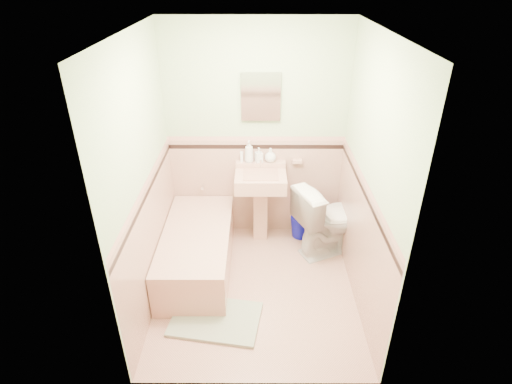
{
  "coord_description": "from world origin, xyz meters",
  "views": [
    {
      "loc": [
        0.01,
        -3.24,
        2.95
      ],
      "look_at": [
        0.0,
        0.25,
        1.0
      ],
      "focal_mm": 29.0,
      "sensor_mm": 36.0,
      "label": 1
    }
  ],
  "objects_px": {
    "medicine_cabinet": "(261,97)",
    "bucket": "(301,226)",
    "bathtub": "(198,251)",
    "sink": "(260,208)",
    "toilet": "(332,219)",
    "soap_bottle_mid": "(259,155)",
    "soap_bottle_right": "(270,155)",
    "soap_bottle_left": "(249,151)",
    "shoe": "(206,307)"
  },
  "relations": [
    {
      "from": "sink",
      "to": "soap_bottle_mid",
      "type": "relative_size",
      "value": 5.3
    },
    {
      "from": "sink",
      "to": "toilet",
      "type": "xyz_separation_m",
      "value": [
        0.8,
        -0.2,
        -0.02
      ]
    },
    {
      "from": "soap_bottle_left",
      "to": "toilet",
      "type": "relative_size",
      "value": 0.3
    },
    {
      "from": "medicine_cabinet",
      "to": "soap_bottle_mid",
      "type": "bearing_deg",
      "value": -123.46
    },
    {
      "from": "soap_bottle_mid",
      "to": "bucket",
      "type": "distance_m",
      "value": 1.05
    },
    {
      "from": "sink",
      "to": "soap_bottle_right",
      "type": "xyz_separation_m",
      "value": [
        0.11,
        0.18,
        0.59
      ]
    },
    {
      "from": "bathtub",
      "to": "bucket",
      "type": "bearing_deg",
      "value": 27.71
    },
    {
      "from": "soap_bottle_left",
      "to": "soap_bottle_right",
      "type": "relative_size",
      "value": 1.56
    },
    {
      "from": "soap_bottle_mid",
      "to": "soap_bottle_right",
      "type": "height_order",
      "value": "soap_bottle_mid"
    },
    {
      "from": "medicine_cabinet",
      "to": "soap_bottle_mid",
      "type": "height_order",
      "value": "medicine_cabinet"
    },
    {
      "from": "bathtub",
      "to": "soap_bottle_mid",
      "type": "relative_size",
      "value": 8.89
    },
    {
      "from": "sink",
      "to": "shoe",
      "type": "bearing_deg",
      "value": -114.16
    },
    {
      "from": "medicine_cabinet",
      "to": "bucket",
      "type": "xyz_separation_m",
      "value": [
        0.5,
        -0.12,
        -1.57
      ]
    },
    {
      "from": "medicine_cabinet",
      "to": "soap_bottle_left",
      "type": "relative_size",
      "value": 1.84
    },
    {
      "from": "medicine_cabinet",
      "to": "soap_bottle_right",
      "type": "distance_m",
      "value": 0.67
    },
    {
      "from": "toilet",
      "to": "soap_bottle_right",
      "type": "bearing_deg",
      "value": 36.7
    },
    {
      "from": "bathtub",
      "to": "shoe",
      "type": "relative_size",
      "value": 10.9
    },
    {
      "from": "medicine_cabinet",
      "to": "soap_bottle_mid",
      "type": "distance_m",
      "value": 0.66
    },
    {
      "from": "medicine_cabinet",
      "to": "bucket",
      "type": "relative_size",
      "value": 1.75
    },
    {
      "from": "soap_bottle_mid",
      "to": "bucket",
      "type": "xyz_separation_m",
      "value": [
        0.52,
        -0.09,
        -0.9
      ]
    },
    {
      "from": "medicine_cabinet",
      "to": "shoe",
      "type": "relative_size",
      "value": 3.42
    },
    {
      "from": "bathtub",
      "to": "medicine_cabinet",
      "type": "xyz_separation_m",
      "value": [
        0.68,
        0.74,
        1.47
      ]
    },
    {
      "from": "bathtub",
      "to": "soap_bottle_right",
      "type": "height_order",
      "value": "soap_bottle_right"
    },
    {
      "from": "soap_bottle_left",
      "to": "shoe",
      "type": "distance_m",
      "value": 1.75
    },
    {
      "from": "bathtub",
      "to": "soap_bottle_mid",
      "type": "height_order",
      "value": "soap_bottle_mid"
    },
    {
      "from": "toilet",
      "to": "medicine_cabinet",
      "type": "bearing_deg",
      "value": 38.47
    },
    {
      "from": "soap_bottle_left",
      "to": "soap_bottle_mid",
      "type": "distance_m",
      "value": 0.12
    },
    {
      "from": "bathtub",
      "to": "bucket",
      "type": "distance_m",
      "value": 1.33
    },
    {
      "from": "soap_bottle_left",
      "to": "bucket",
      "type": "bearing_deg",
      "value": -8.21
    },
    {
      "from": "soap_bottle_right",
      "to": "toilet",
      "type": "bearing_deg",
      "value": -28.94
    },
    {
      "from": "soap_bottle_left",
      "to": "bathtub",
      "type": "bearing_deg",
      "value": -127.72
    },
    {
      "from": "bathtub",
      "to": "medicine_cabinet",
      "type": "distance_m",
      "value": 1.78
    },
    {
      "from": "medicine_cabinet",
      "to": "shoe",
      "type": "bearing_deg",
      "value": -110.86
    },
    {
      "from": "bathtub",
      "to": "medicine_cabinet",
      "type": "height_order",
      "value": "medicine_cabinet"
    },
    {
      "from": "bathtub",
      "to": "sink",
      "type": "height_order",
      "value": "sink"
    },
    {
      "from": "sink",
      "to": "toilet",
      "type": "relative_size",
      "value": 1.04
    },
    {
      "from": "soap_bottle_mid",
      "to": "bucket",
      "type": "relative_size",
      "value": 0.63
    },
    {
      "from": "sink",
      "to": "bucket",
      "type": "bearing_deg",
      "value": 10.14
    },
    {
      "from": "soap_bottle_left",
      "to": "sink",
      "type": "bearing_deg",
      "value": -54.0
    },
    {
      "from": "bucket",
      "to": "soap_bottle_mid",
      "type": "bearing_deg",
      "value": 170.06
    },
    {
      "from": "soap_bottle_right",
      "to": "toilet",
      "type": "height_order",
      "value": "soap_bottle_right"
    },
    {
      "from": "soap_bottle_right",
      "to": "toilet",
      "type": "distance_m",
      "value": 0.99
    },
    {
      "from": "shoe",
      "to": "bathtub",
      "type": "bearing_deg",
      "value": 118.68
    },
    {
      "from": "bathtub",
      "to": "soap_bottle_mid",
      "type": "bearing_deg",
      "value": 47.08
    },
    {
      "from": "medicine_cabinet",
      "to": "soap_bottle_mid",
      "type": "relative_size",
      "value": 2.79
    },
    {
      "from": "soap_bottle_right",
      "to": "bucket",
      "type": "bearing_deg",
      "value": -13.21
    },
    {
      "from": "soap_bottle_right",
      "to": "medicine_cabinet",
      "type": "bearing_deg",
      "value": 164.95
    },
    {
      "from": "shoe",
      "to": "soap_bottle_left",
      "type": "bearing_deg",
      "value": 89.6
    },
    {
      "from": "bathtub",
      "to": "bucket",
      "type": "relative_size",
      "value": 5.58
    },
    {
      "from": "soap_bottle_left",
      "to": "bucket",
      "type": "relative_size",
      "value": 0.95
    }
  ]
}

